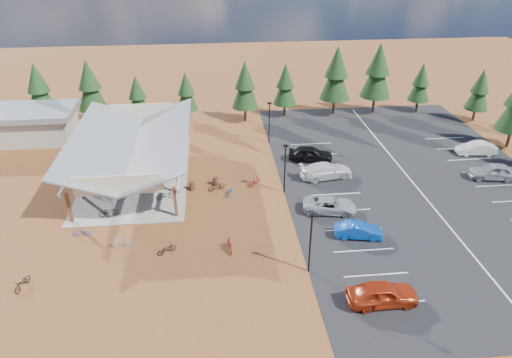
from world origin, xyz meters
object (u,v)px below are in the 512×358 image
object	(u,v)px
outbuilding	(30,124)
bike_4	(165,195)
bike_14	(230,191)
bike_1	(96,189)
bike_6	(162,162)
bike_7	(158,151)
car_9	(476,148)
bike_10	(82,232)
car_1	(358,230)
car_2	(330,205)
trash_bin_1	(216,181)
bike_11	(230,245)
lamp_post_2	(269,120)
bike_5	(152,189)
bike_pavilion	(132,143)
car_3	(326,171)
lamp_post_1	(285,165)
bike_15	(255,181)
car_0	(382,294)
bike_13	(122,242)
car_4	(310,154)
car_8	(493,171)
bike_8	(22,283)
bike_16	(217,186)
bike_3	(121,142)
lamp_post_0	(311,239)
trash_bin_0	(192,186)
bike_12	(167,249)
bike_2	(116,157)
bike_0	(109,211)

from	to	relation	value
outbuilding	bike_4	bearing A→B (deg)	-43.35
outbuilding	bike_14	bearing A→B (deg)	-34.18
bike_1	bike_6	xyz separation A→B (m)	(5.93, 5.63, -0.14)
bike_7	car_9	world-z (taller)	car_9
bike_10	car_1	bearing A→B (deg)	82.30
car_1	car_2	xyz separation A→B (m)	(-1.43, 4.13, 0.03)
car_2	outbuilding	bearing A→B (deg)	69.16
trash_bin_1	bike_11	bearing A→B (deg)	-85.46
bike_1	bike_11	size ratio (longest dim) A/B	1.02
bike_1	car_9	bearing A→B (deg)	-73.28
lamp_post_2	car_9	distance (m)	24.12
bike_5	bike_pavilion	bearing A→B (deg)	25.15
lamp_post_2	car_3	world-z (taller)	lamp_post_2
bike_pavilion	trash_bin_1	xyz separation A→B (m)	(8.29, -2.84, -3.37)
lamp_post_1	bike_15	distance (m)	4.01
car_0	lamp_post_2	bearing A→B (deg)	7.92
bike_13	bike_15	size ratio (longest dim) A/B	1.04
bike_4	car_4	xyz separation A→B (m)	(15.62, 6.99, 0.31)
car_3	car_8	world-z (taller)	car_8
trash_bin_1	bike_8	distance (m)	19.95
trash_bin_1	bike_13	bearing A→B (deg)	-129.12
bike_16	bike_3	bearing A→B (deg)	-160.76
lamp_post_0	bike_8	world-z (taller)	lamp_post_0
bike_15	bike_16	distance (m)	4.00
lamp_post_0	bike_5	size ratio (longest dim) A/B	3.44
bike_11	bike_14	bearing A→B (deg)	79.49
bike_11	bike_16	size ratio (longest dim) A/B	1.01
lamp_post_1	car_3	world-z (taller)	lamp_post_1
bike_pavilion	car_3	xyz separation A→B (m)	(19.83, -2.49, -2.99)
bike_4	car_1	world-z (taller)	car_1
trash_bin_0	bike_5	size ratio (longest dim) A/B	0.60
bike_12	bike_2	bearing A→B (deg)	-7.54
trash_bin_1	car_4	size ratio (longest dim) A/B	0.18
bike_8	bike_pavilion	bearing A→B (deg)	86.82
bike_7	car_3	distance (m)	19.29
outbuilding	car_8	bearing A→B (deg)	-16.90
bike_16	car_8	size ratio (longest dim) A/B	0.37
bike_10	bike_16	world-z (taller)	bike_16
car_3	bike_15	bearing A→B (deg)	88.34
bike_11	bike_16	world-z (taller)	bike_11
bike_14	car_9	size ratio (longest dim) A/B	0.35
bike_0	car_1	xyz separation A→B (m)	(21.53, -5.36, 0.15)
outbuilding	trash_bin_0	world-z (taller)	outbuilding
trash_bin_0	car_4	bearing A→B (deg)	21.77
bike_3	lamp_post_2	bearing A→B (deg)	-94.87
bike_11	bike_12	size ratio (longest dim) A/B	1.09
bike_12	car_1	size ratio (longest dim) A/B	0.41
car_1	car_4	xyz separation A→B (m)	(-1.04, 14.72, 0.17)
outbuilding	bike_8	distance (m)	28.88
bike_2	bike_12	world-z (taller)	bike_2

